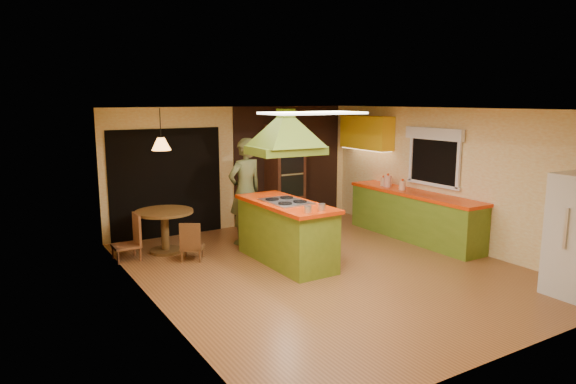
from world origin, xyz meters
TOP-DOWN VIEW (x-y plane):
  - ground at (0.00, 0.00)m, footprint 6.50×6.50m
  - room_walls at (0.00, 0.00)m, footprint 5.50×6.50m
  - ceiling_plane at (0.00, 0.00)m, footprint 6.50×6.50m
  - brick_panel at (1.25, 3.23)m, footprint 2.64×0.03m
  - nook_opening at (-1.50, 3.23)m, footprint 2.20×0.03m
  - right_counter at (2.45, 0.60)m, footprint 0.62×3.05m
  - upper_cabinets at (2.57, 2.20)m, footprint 0.34×1.40m
  - window_right at (2.70, 0.40)m, footprint 0.12×1.35m
  - fluor_panel at (-1.10, -1.20)m, footprint 1.20×0.60m
  - kitchen_island at (-0.37, 0.64)m, footprint 0.85×2.05m
  - range_hood at (-0.37, 0.64)m, footprint 1.14×0.84m
  - man at (-0.42, 2.01)m, footprint 0.79×0.59m
  - wall_oven at (0.99, 2.95)m, footprint 0.72×0.62m
  - dining_table at (-1.89, 2.22)m, footprint 1.00×1.00m
  - chair_left at (-2.59, 2.12)m, footprint 0.42×0.42m
  - chair_near at (-1.64, 1.57)m, footprint 0.50×0.50m
  - pendant_lamp at (-1.89, 2.22)m, footprint 0.43×0.43m
  - canister_large at (2.40, 1.30)m, footprint 0.16×0.16m
  - canister_medium at (2.40, 1.42)m, footprint 0.15×0.15m
  - canister_small at (2.40, 0.88)m, footprint 0.16×0.16m

SIDE VIEW (x-z plane):
  - ground at x=0.00m, z-range 0.00..0.00m
  - chair_near at x=-1.64m, z-range 0.00..0.66m
  - chair_left at x=-2.59m, z-range 0.00..0.77m
  - right_counter at x=2.45m, z-range 0.00..0.92m
  - kitchen_island at x=-0.37m, z-range 0.00..1.03m
  - dining_table at x=-1.89m, z-range 0.15..0.90m
  - man at x=-0.42m, z-range 0.00..1.96m
  - canister_medium at x=2.40m, z-range 0.92..1.09m
  - canister_small at x=2.40m, z-range 0.92..1.09m
  - canister_large at x=2.40m, z-range 0.92..1.15m
  - nook_opening at x=-1.50m, z-range 0.00..2.10m
  - wall_oven at x=0.99m, z-range 0.00..2.12m
  - room_walls at x=0.00m, z-range -2.00..4.50m
  - brick_panel at x=1.25m, z-range 0.00..2.50m
  - window_right at x=2.70m, z-range 1.24..2.30m
  - pendant_lamp at x=-1.89m, z-range 1.79..2.01m
  - upper_cabinets at x=2.57m, z-range 1.60..2.30m
  - range_hood at x=-0.37m, z-range 1.85..2.65m
  - fluor_panel at x=-1.10m, z-range 2.47..2.50m
  - ceiling_plane at x=0.00m, z-range 2.50..2.50m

